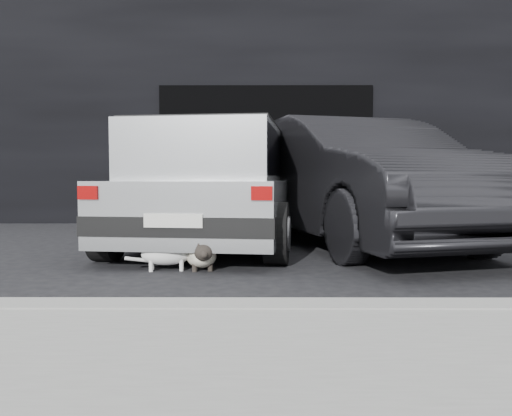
{
  "coord_description": "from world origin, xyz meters",
  "views": [
    {
      "loc": [
        0.85,
        -5.48,
        0.84
      ],
      "look_at": [
        0.83,
        -0.71,
        0.57
      ],
      "focal_mm": 35.0,
      "sensor_mm": 36.0,
      "label": 1
    }
  ],
  "objects_px": {
    "silver_hatchback": "(216,181)",
    "cat_siamese": "(201,255)",
    "second_car": "(355,180)",
    "cat_white": "(170,253)"
  },
  "relations": [
    {
      "from": "silver_hatchback",
      "to": "cat_siamese",
      "type": "xyz_separation_m",
      "value": [
        -0.0,
        -1.69,
        -0.68
      ]
    },
    {
      "from": "second_car",
      "to": "silver_hatchback",
      "type": "bearing_deg",
      "value": 169.46
    },
    {
      "from": "second_car",
      "to": "cat_white",
      "type": "distance_m",
      "value": 2.87
    },
    {
      "from": "silver_hatchback",
      "to": "cat_siamese",
      "type": "height_order",
      "value": "silver_hatchback"
    },
    {
      "from": "second_car",
      "to": "cat_siamese",
      "type": "bearing_deg",
      "value": -149.29
    },
    {
      "from": "silver_hatchback",
      "to": "cat_siamese",
      "type": "bearing_deg",
      "value": -83.27
    },
    {
      "from": "silver_hatchback",
      "to": "cat_white",
      "type": "height_order",
      "value": "silver_hatchback"
    },
    {
      "from": "cat_siamese",
      "to": "second_car",
      "type": "bearing_deg",
      "value": -145.33
    },
    {
      "from": "silver_hatchback",
      "to": "second_car",
      "type": "distance_m",
      "value": 1.79
    },
    {
      "from": "second_car",
      "to": "cat_siamese",
      "type": "distance_m",
      "value": 2.64
    }
  ]
}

